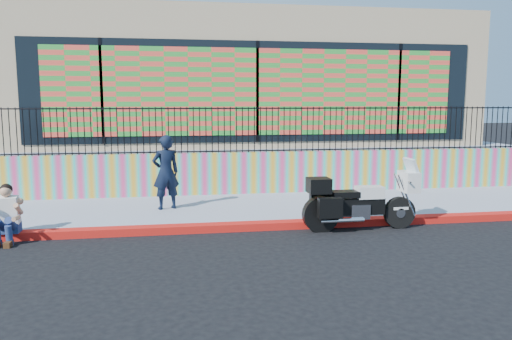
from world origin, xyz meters
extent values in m
plane|color=black|center=(0.00, 0.00, 0.00)|extent=(90.00, 90.00, 0.00)
cube|color=#AD1D0C|center=(0.00, 0.00, 0.07)|extent=(16.00, 0.30, 0.15)
cube|color=gray|center=(0.00, 1.65, 0.07)|extent=(16.00, 3.00, 0.15)
cube|color=#E03A78|center=(0.00, 3.25, 0.70)|extent=(16.00, 0.20, 1.10)
cube|color=gray|center=(0.00, 8.35, 0.62)|extent=(16.00, 10.00, 1.25)
cube|color=tan|center=(0.00, 8.15, 3.25)|extent=(14.00, 8.00, 4.00)
cube|color=black|center=(0.00, 4.13, 2.85)|extent=(12.60, 0.04, 2.80)
cube|color=#F94A37|center=(0.00, 4.10, 2.85)|extent=(11.48, 0.02, 2.40)
cylinder|color=black|center=(2.23, -0.35, 0.33)|extent=(0.65, 0.14, 0.65)
cylinder|color=black|center=(0.55, -0.35, 0.33)|extent=(0.65, 0.14, 0.65)
cube|color=black|center=(1.39, -0.35, 0.49)|extent=(0.94, 0.28, 0.34)
cube|color=silver|center=(1.34, -0.35, 0.39)|extent=(0.39, 0.34, 0.30)
cube|color=silver|center=(1.57, -0.35, 0.77)|extent=(0.54, 0.32, 0.24)
cube|color=black|center=(1.04, -0.35, 0.75)|extent=(0.54, 0.34, 0.12)
cube|color=silver|center=(2.41, -0.35, 0.97)|extent=(0.30, 0.51, 0.41)
cube|color=silver|center=(2.45, -0.35, 1.28)|extent=(0.18, 0.45, 0.33)
cube|color=black|center=(0.50, -0.35, 0.94)|extent=(0.43, 0.41, 0.30)
cube|color=black|center=(0.65, -0.65, 0.54)|extent=(0.47, 0.18, 0.39)
cube|color=black|center=(0.65, -0.05, 0.54)|extent=(0.47, 0.18, 0.39)
cube|color=silver|center=(2.23, -0.35, 0.42)|extent=(0.32, 0.16, 0.06)
imported|color=black|center=(-2.52, 1.60, 1.00)|extent=(0.71, 0.58, 1.69)
cube|color=navy|center=(-5.40, -0.05, 0.24)|extent=(0.36, 0.28, 0.18)
cube|color=white|center=(-5.40, -0.09, 0.59)|extent=(0.38, 0.27, 0.54)
sphere|color=tan|center=(-5.40, -0.13, 0.95)|extent=(0.21, 0.21, 0.21)
cube|color=#472814|center=(-5.30, -0.49, 0.05)|extent=(0.11, 0.26, 0.10)
camera|label=1|loc=(-2.28, -9.78, 2.60)|focal=35.00mm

